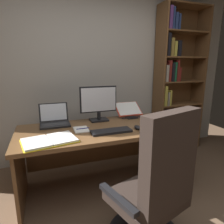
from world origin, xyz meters
name	(u,v)px	position (x,y,z in m)	size (l,w,h in m)	color
wall_back	(88,64)	(0.00, 1.93, 1.42)	(4.82, 0.12, 2.84)	#B2ADA3
desk	(103,141)	(-0.04, 1.08, 0.55)	(1.87, 0.82, 0.74)	brown
bookshelf	(174,81)	(1.37, 1.70, 1.16)	(0.81, 0.31, 2.30)	brown
office_chair	(155,194)	(0.06, 0.10, 0.48)	(0.69, 0.61, 1.13)	black
monitor	(99,104)	(-0.04, 1.28, 0.95)	(0.46, 0.16, 0.43)	black
laptop	(55,120)	(-0.56, 1.28, 0.79)	(0.33, 0.29, 0.24)	black
keyboard	(111,131)	(-0.04, 0.81, 0.75)	(0.42, 0.15, 0.02)	black
computer_mouse	(138,127)	(0.26, 0.81, 0.76)	(0.06, 0.10, 0.04)	black
reading_stand_with_book	(129,110)	(0.40, 1.35, 0.82)	(0.34, 0.28, 0.17)	black
open_binder	(49,140)	(-0.65, 0.76, 0.75)	(0.52, 0.40, 0.02)	yellow
notepad	(81,129)	(-0.31, 0.99, 0.74)	(0.15, 0.21, 0.01)	white
pen	(83,128)	(-0.29, 0.99, 0.75)	(0.01, 0.01, 0.14)	navy
coffee_mug	(168,117)	(0.75, 0.95, 0.79)	(0.08, 0.08, 0.11)	silver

